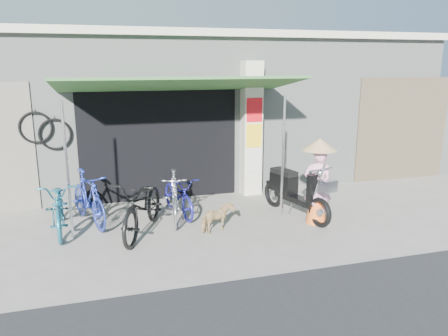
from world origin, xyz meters
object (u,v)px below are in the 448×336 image
object	(u,v)px
bike_silver	(174,196)
street_dog	(217,218)
bike_teal	(59,205)
bike_navy	(179,195)
nun	(318,181)
moped	(294,191)
bike_black	(143,206)
bike_blue	(88,198)

from	to	relation	value
bike_silver	street_dog	world-z (taller)	bike_silver
bike_teal	bike_silver	bearing A→B (deg)	-4.29
bike_silver	bike_navy	xyz separation A→B (m)	(0.14, 0.32, -0.08)
nun	street_dog	bearing A→B (deg)	18.36
bike_navy	moped	distance (m)	2.28
bike_black	street_dog	xyz separation A→B (m)	(1.26, -0.29, -0.26)
bike_blue	bike_navy	size ratio (longest dim) A/B	1.10
bike_blue	bike_navy	xyz separation A→B (m)	(1.71, 0.05, -0.11)
street_dog	bike_silver	bearing A→B (deg)	15.10
bike_blue	nun	size ratio (longest dim) A/B	1.04
bike_blue	bike_silver	world-z (taller)	bike_blue
street_dog	bike_black	bearing A→B (deg)	54.42
bike_teal	street_dog	bearing A→B (deg)	-20.98
street_dog	nun	size ratio (longest dim) A/B	0.38
moped	bike_silver	bearing A→B (deg)	155.18
bike_blue	nun	world-z (taller)	nun
bike_black	nun	world-z (taller)	nun
bike_silver	moped	distance (m)	2.33
bike_teal	moped	world-z (taller)	moped
bike_black	street_dog	bearing A→B (deg)	10.32
bike_blue	nun	xyz separation A→B (m)	(4.12, -1.14, 0.31)
bike_blue	street_dog	world-z (taller)	bike_blue
bike_black	nun	xyz separation A→B (m)	(3.19, -0.35, 0.30)
bike_blue	bike_silver	size ratio (longest dim) A/B	1.06
bike_teal	street_dog	world-z (taller)	bike_teal
bike_black	bike_silver	distance (m)	0.82
bike_silver	moped	bearing A→B (deg)	-0.89
bike_blue	street_dog	distance (m)	2.46
bike_black	nun	size ratio (longest dim) A/B	1.21
bike_silver	moped	world-z (taller)	moped
bike_blue	moped	distance (m)	3.93
bike_navy	bike_black	bearing A→B (deg)	-143.09
bike_blue	bike_navy	world-z (taller)	bike_blue
moped	bike_black	bearing A→B (deg)	167.31
bike_silver	bike_navy	distance (m)	0.36
moped	street_dog	bearing A→B (deg)	179.02
bike_black	bike_silver	size ratio (longest dim) A/B	1.24
bike_blue	nun	bearing A→B (deg)	-34.93
bike_blue	bike_teal	bearing A→B (deg)	-172.68
street_dog	moped	xyz separation A→B (m)	(1.68, 0.43, 0.24)
bike_black	bike_navy	bearing A→B (deg)	70.60
moped	nun	size ratio (longest dim) A/B	1.18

